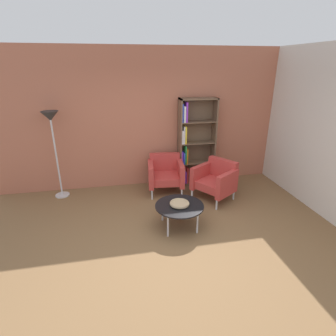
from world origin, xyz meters
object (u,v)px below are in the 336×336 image
Objects in this scene: armchair_by_bookshelf at (216,179)px; decorative_bowl at (180,203)px; coffee_table_low at (179,207)px; floor_lamp_torchiere at (52,127)px; armchair_corner_red at (166,173)px; bookshelf_tall at (193,144)px.

decorative_bowl is at bearing -81.78° from armchair_by_bookshelf.
floor_lamp_torchiere reaches higher than coffee_table_low.
coffee_table_low is at bearing -84.92° from armchair_corner_red.
decorative_bowl is at bearing -112.55° from bookshelf_tall.
decorative_bowl is 2.82m from floor_lamp_torchiere.
decorative_bowl is at bearing -36.69° from floor_lamp_torchiere.
bookshelf_tall reaches higher than armchair_by_bookshelf.
coffee_table_low is 0.85× the size of armchair_by_bookshelf.
decorative_bowl is (-0.71, -1.71, -0.49)m from bookshelf_tall.
armchair_by_bookshelf is (0.23, -0.86, -0.51)m from bookshelf_tall.
armchair_by_bookshelf is 3.31m from floor_lamp_torchiere.
decorative_bowl is 1.37m from armchair_corner_red.
coffee_table_low is at bearing -90.00° from decorative_bowl.
armchair_corner_red is (0.03, 1.37, 0.04)m from coffee_table_low.
decorative_bowl is at bearing -84.92° from armchair_corner_red.
bookshelf_tall is 0.92m from armchair_corner_red.
floor_lamp_torchiere is (-2.11, 1.57, 1.08)m from coffee_table_low.
floor_lamp_torchiere is at bearing 143.31° from decorative_bowl.
decorative_bowl reaches higher than coffee_table_low.
floor_lamp_torchiere is (-2.14, 0.21, 1.03)m from armchair_corner_red.
coffee_table_low is at bearing -36.69° from floor_lamp_torchiere.
bookshelf_tall reaches higher than decorative_bowl.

